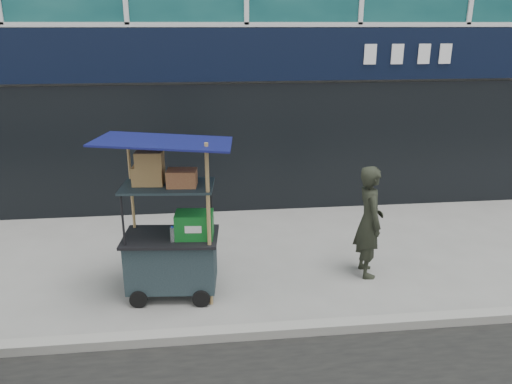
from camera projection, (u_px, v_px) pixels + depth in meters
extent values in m
plane|color=slate|center=(279.00, 325.00, 5.96)|extent=(80.00, 80.00, 0.00)
cube|color=gray|center=(282.00, 330.00, 5.75)|extent=(80.00, 0.18, 0.12)
cube|color=black|center=(247.00, 55.00, 8.67)|extent=(15.68, 0.06, 0.90)
cube|color=black|center=(247.00, 150.00, 9.25)|extent=(15.68, 0.04, 2.40)
cube|color=black|center=(172.00, 261.00, 6.51)|extent=(1.19, 0.76, 0.66)
cylinder|color=black|center=(138.00, 300.00, 6.29)|extent=(0.23, 0.07, 0.23)
cylinder|color=black|center=(201.00, 299.00, 6.30)|extent=(0.23, 0.07, 0.23)
cube|color=black|center=(171.00, 237.00, 6.40)|extent=(1.27, 0.84, 0.04)
cylinder|color=black|center=(123.00, 221.00, 6.02)|extent=(0.03, 0.03, 0.71)
cylinder|color=black|center=(209.00, 221.00, 6.04)|extent=(0.03, 0.03, 0.71)
cylinder|color=black|center=(133.00, 205.00, 6.55)|extent=(0.03, 0.03, 0.71)
cylinder|color=black|center=(212.00, 205.00, 6.57)|extent=(0.03, 0.03, 0.71)
cube|color=black|center=(168.00, 186.00, 6.18)|extent=(1.19, 0.76, 0.03)
cylinder|color=olive|center=(209.00, 228.00, 6.07)|extent=(0.05, 0.05, 2.12)
cylinder|color=olive|center=(134.00, 215.00, 6.60)|extent=(0.04, 0.04, 2.02)
cube|color=#0B0C3F|center=(165.00, 141.00, 6.00)|extent=(1.69, 1.27, 0.19)
cube|color=#0F5F13|center=(194.00, 225.00, 6.30)|extent=(0.50, 0.37, 0.33)
cylinder|color=silver|center=(173.00, 235.00, 6.19)|extent=(0.07, 0.07, 0.19)
cylinder|color=#193DBD|center=(172.00, 227.00, 6.15)|extent=(0.03, 0.03, 0.02)
cube|color=brown|center=(149.00, 175.00, 6.18)|extent=(0.40, 0.32, 0.24)
cube|color=olive|center=(182.00, 178.00, 6.10)|extent=(0.38, 0.30, 0.21)
cube|color=brown|center=(149.00, 159.00, 6.09)|extent=(0.35, 0.27, 0.19)
imported|color=black|center=(369.00, 221.00, 6.95)|extent=(0.40, 0.59, 1.60)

